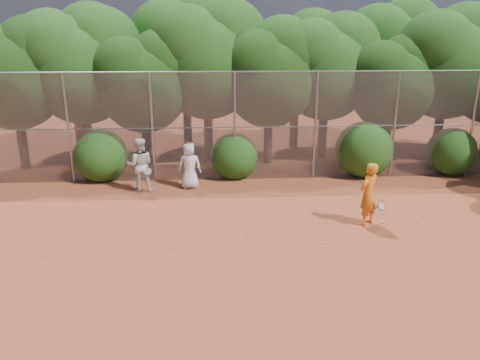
{
  "coord_description": "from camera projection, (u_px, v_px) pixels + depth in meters",
  "views": [
    {
      "loc": [
        -1.76,
        -10.9,
        5.47
      ],
      "look_at": [
        -1.0,
        2.5,
        1.1
      ],
      "focal_mm": 35.0,
      "sensor_mm": 36.0,
      "label": 1
    }
  ],
  "objects": [
    {
      "name": "tree_4",
      "position": [
        270.0,
        73.0,
        18.82
      ],
      "size": [
        4.19,
        3.64,
        5.73
      ],
      "color": "black",
      "rests_on": "ground"
    },
    {
      "name": "tree_12",
      "position": [
        391.0,
        50.0,
        21.76
      ],
      "size": [
        5.02,
        4.37,
        6.88
      ],
      "color": "black",
      "rests_on": "ground"
    },
    {
      "name": "tree_7",
      "position": [
        449.0,
        58.0,
        19.45
      ],
      "size": [
        4.77,
        4.14,
        6.53
      ],
      "color": "black",
      "rests_on": "ground"
    },
    {
      "name": "bush_2",
      "position": [
        364.0,
        147.0,
        17.99
      ],
      "size": [
        2.2,
        2.2,
        2.2
      ],
      "primitive_type": "sphere",
      "color": "#1A4511",
      "rests_on": "ground"
    },
    {
      "name": "ground",
      "position": [
        284.0,
        249.0,
        12.14
      ],
      "size": [
        80.0,
        80.0,
        0.0
      ],
      "primitive_type": "plane",
      "color": "#9A4222",
      "rests_on": "ground"
    },
    {
      "name": "ball_0",
      "position": [
        383.0,
        223.0,
        13.71
      ],
      "size": [
        0.07,
        0.07,
        0.07
      ],
      "primitive_type": "sphere",
      "color": "yellow",
      "rests_on": "ground"
    },
    {
      "name": "bush_0",
      "position": [
        101.0,
        154.0,
        17.48
      ],
      "size": [
        2.0,
        2.0,
        2.0
      ],
      "primitive_type": "sphere",
      "color": "#1A4511",
      "rests_on": "ground"
    },
    {
      "name": "fence_back",
      "position": [
        259.0,
        126.0,
        17.19
      ],
      "size": [
        20.05,
        0.09,
        4.03
      ],
      "color": "gray",
      "rests_on": "ground"
    },
    {
      "name": "tree_1",
      "position": [
        82.0,
        63.0,
        18.58
      ],
      "size": [
        4.64,
        4.03,
        6.35
      ],
      "color": "black",
      "rests_on": "ground"
    },
    {
      "name": "tree_5",
      "position": [
        328.0,
        64.0,
        19.63
      ],
      "size": [
        4.51,
        3.92,
        6.17
      ],
      "color": "black",
      "rests_on": "ground"
    },
    {
      "name": "tree_2",
      "position": [
        144.0,
        79.0,
        18.22
      ],
      "size": [
        3.99,
        3.47,
        5.47
      ],
      "color": "black",
      "rests_on": "ground"
    },
    {
      "name": "bush_1",
      "position": [
        234.0,
        154.0,
        17.78
      ],
      "size": [
        1.8,
        1.8,
        1.8
      ],
      "primitive_type": "sphere",
      "color": "#1A4511",
      "rests_on": "ground"
    },
    {
      "name": "tree_10",
      "position": [
        186.0,
        48.0,
        21.03
      ],
      "size": [
        5.15,
        4.48,
        7.06
      ],
      "color": "black",
      "rests_on": "ground"
    },
    {
      "name": "tree_0",
      "position": [
        14.0,
        70.0,
        18.04
      ],
      "size": [
        4.38,
        3.81,
        6.0
      ],
      "color": "black",
      "rests_on": "ground"
    },
    {
      "name": "ball_5",
      "position": [
        376.0,
        195.0,
        15.99
      ],
      "size": [
        0.07,
        0.07,
        0.07
      ],
      "primitive_type": "sphere",
      "color": "yellow",
      "rests_on": "ground"
    },
    {
      "name": "ball_2",
      "position": [
        326.0,
        243.0,
        12.4
      ],
      "size": [
        0.07,
        0.07,
        0.07
      ],
      "primitive_type": "sphere",
      "color": "yellow",
      "rests_on": "ground"
    },
    {
      "name": "player_white",
      "position": [
        140.0,
        165.0,
        16.23
      ],
      "size": [
        0.96,
        0.76,
        1.89
      ],
      "rotation": [
        0.0,
        0.0,
        3.19
      ],
      "color": "silver",
      "rests_on": "ground"
    },
    {
      "name": "ball_3",
      "position": [
        422.0,
        216.0,
        14.22
      ],
      "size": [
        0.07,
        0.07,
        0.07
      ],
      "primitive_type": "sphere",
      "color": "yellow",
      "rests_on": "ground"
    },
    {
      "name": "ball_4",
      "position": [
        240.0,
        240.0,
        12.61
      ],
      "size": [
        0.07,
        0.07,
        0.07
      ],
      "primitive_type": "sphere",
      "color": "yellow",
      "rests_on": "ground"
    },
    {
      "name": "ball_1",
      "position": [
        332.0,
        199.0,
        15.58
      ],
      "size": [
        0.07,
        0.07,
        0.07
      ],
      "primitive_type": "sphere",
      "color": "yellow",
      "rests_on": "ground"
    },
    {
      "name": "tree_3",
      "position": [
        208.0,
        56.0,
        19.06
      ],
      "size": [
        4.89,
        4.26,
        6.7
      ],
      "color": "black",
      "rests_on": "ground"
    },
    {
      "name": "tree_11",
      "position": [
        298.0,
        58.0,
        21.06
      ],
      "size": [
        4.64,
        4.03,
        6.35
      ],
      "color": "black",
      "rests_on": "ground"
    },
    {
      "name": "bush_3",
      "position": [
        452.0,
        150.0,
        18.22
      ],
      "size": [
        1.9,
        1.9,
        1.9
      ],
      "primitive_type": "sphere",
      "color": "#1A4511",
      "rests_on": "ground"
    },
    {
      "name": "player_yellow",
      "position": [
        368.0,
        194.0,
        13.39
      ],
      "size": [
        0.93,
        0.78,
        1.87
      ],
      "rotation": [
        0.0,
        0.0,
        3.84
      ],
      "color": "orange",
      "rests_on": "ground"
    },
    {
      "name": "tree_9",
      "position": [
        73.0,
        55.0,
        20.66
      ],
      "size": [
        4.83,
        4.2,
        6.62
      ],
      "color": "black",
      "rests_on": "ground"
    },
    {
      "name": "player_teen",
      "position": [
        190.0,
        165.0,
        16.55
      ],
      "size": [
        0.83,
        0.56,
        1.69
      ],
      "rotation": [
        0.0,
        0.0,
        3.18
      ],
      "color": "silver",
      "rests_on": "ground"
    },
    {
      "name": "tree_6",
      "position": [
        393.0,
        80.0,
        18.99
      ],
      "size": [
        3.86,
        3.36,
        5.29
      ],
      "color": "black",
      "rests_on": "ground"
    }
  ]
}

